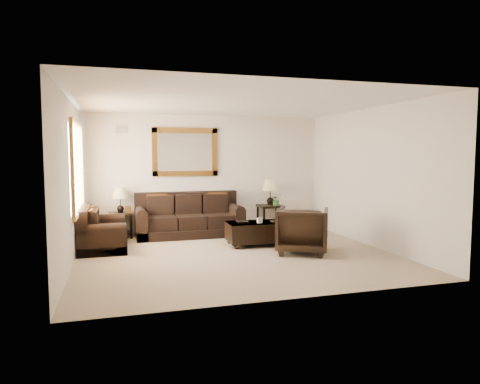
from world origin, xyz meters
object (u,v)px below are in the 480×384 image
object	(u,v)px
sofa	(189,220)
coffee_table	(260,231)
end_table_right	(270,197)
armchair	(303,228)
end_table_left	(120,205)
loveseat	(100,233)

from	to	relation	value
sofa	coffee_table	world-z (taller)	sofa
sofa	coffee_table	size ratio (longest dim) A/B	1.70
end_table_right	armchair	world-z (taller)	end_table_right
sofa	end_table_left	xyz separation A→B (m)	(-1.46, 0.17, 0.37)
loveseat	end_table_left	size ratio (longest dim) A/B	1.32
end_table_left	armchair	distance (m)	4.00
sofa	end_table_left	world-z (taller)	end_table_left
end_table_right	end_table_left	bearing A→B (deg)	179.59
end_table_right	coffee_table	xyz separation A→B (m)	(-0.77, -1.53, -0.50)
sofa	end_table_left	bearing A→B (deg)	173.45
sofa	end_table_right	size ratio (longest dim) A/B	1.92
loveseat	armchair	bearing A→B (deg)	-110.99
sofa	coffee_table	bearing A→B (deg)	-49.25
loveseat	end_table_left	xyz separation A→B (m)	(0.40, 1.05, 0.41)
loveseat	coffee_table	xyz separation A→B (m)	(3.05, -0.50, -0.02)
sofa	armchair	world-z (taller)	sofa
loveseat	coffee_table	bearing A→B (deg)	-99.32
end_table_left	coffee_table	world-z (taller)	end_table_left
loveseat	armchair	world-z (taller)	armchair
sofa	armchair	size ratio (longest dim) A/B	2.53
coffee_table	loveseat	bearing A→B (deg)	173.11
end_table_left	end_table_right	bearing A→B (deg)	-0.41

